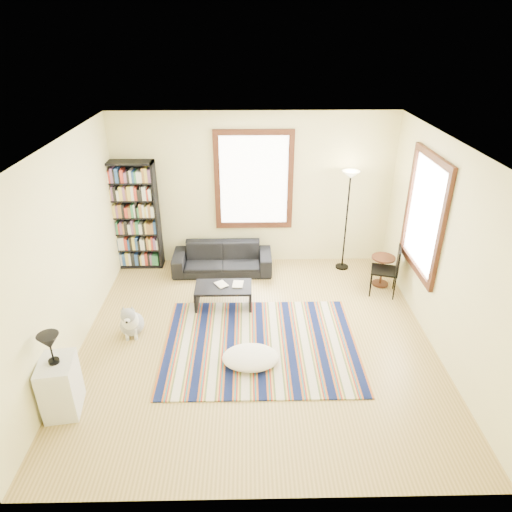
{
  "coord_description": "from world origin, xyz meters",
  "views": [
    {
      "loc": [
        -0.11,
        -5.35,
        4.09
      ],
      "look_at": [
        0.0,
        0.5,
        1.1
      ],
      "focal_mm": 32.0,
      "sensor_mm": 36.0,
      "label": 1
    }
  ],
  "objects_px": {
    "folding_chair": "(384,270)",
    "white_cabinet": "(60,386)",
    "bookshelf": "(134,216)",
    "dog": "(131,318)",
    "coffee_table": "(224,296)",
    "floor_cushion": "(251,357)",
    "side_table": "(382,271)",
    "sofa": "(222,259)",
    "floor_lamp": "(346,222)"
  },
  "relations": [
    {
      "from": "folding_chair",
      "to": "white_cabinet",
      "type": "bearing_deg",
      "value": -133.99
    },
    {
      "from": "bookshelf",
      "to": "dog",
      "type": "xyz_separation_m",
      "value": [
        0.34,
        -2.14,
        -0.73
      ]
    },
    {
      "from": "bookshelf",
      "to": "coffee_table",
      "type": "relative_size",
      "value": 2.22
    },
    {
      "from": "floor_cushion",
      "to": "bookshelf",
      "type": "bearing_deg",
      "value": 126.12
    },
    {
      "from": "bookshelf",
      "to": "side_table",
      "type": "xyz_separation_m",
      "value": [
        4.37,
        -0.8,
        -0.73
      ]
    },
    {
      "from": "sofa",
      "to": "floor_lamp",
      "type": "relative_size",
      "value": 0.96
    },
    {
      "from": "floor_cushion",
      "to": "side_table",
      "type": "distance_m",
      "value": 3.07
    },
    {
      "from": "bookshelf",
      "to": "folding_chair",
      "type": "bearing_deg",
      "value": -14.01
    },
    {
      "from": "floor_lamp",
      "to": "folding_chair",
      "type": "relative_size",
      "value": 2.16
    },
    {
      "from": "floor_cushion",
      "to": "floor_lamp",
      "type": "distance_m",
      "value": 3.3
    },
    {
      "from": "dog",
      "to": "floor_cushion",
      "type": "bearing_deg",
      "value": -27.33
    },
    {
      "from": "floor_lamp",
      "to": "side_table",
      "type": "relative_size",
      "value": 3.44
    },
    {
      "from": "side_table",
      "to": "bookshelf",
      "type": "bearing_deg",
      "value": 169.57
    },
    {
      "from": "bookshelf",
      "to": "dog",
      "type": "relative_size",
      "value": 3.71
    },
    {
      "from": "sofa",
      "to": "bookshelf",
      "type": "height_order",
      "value": "bookshelf"
    },
    {
      "from": "coffee_table",
      "to": "folding_chair",
      "type": "relative_size",
      "value": 1.05
    },
    {
      "from": "sofa",
      "to": "coffee_table",
      "type": "bearing_deg",
      "value": -86.56
    },
    {
      "from": "bookshelf",
      "to": "white_cabinet",
      "type": "distance_m",
      "value": 3.68
    },
    {
      "from": "side_table",
      "to": "coffee_table",
      "type": "bearing_deg",
      "value": -167.17
    },
    {
      "from": "side_table",
      "to": "folding_chair",
      "type": "xyz_separation_m",
      "value": [
        -0.05,
        -0.27,
        0.16
      ]
    },
    {
      "from": "coffee_table",
      "to": "dog",
      "type": "distance_m",
      "value": 1.5
    },
    {
      "from": "floor_cushion",
      "to": "dog",
      "type": "bearing_deg",
      "value": 157.9
    },
    {
      "from": "floor_lamp",
      "to": "side_table",
      "type": "distance_m",
      "value": 1.07
    },
    {
      "from": "floor_cushion",
      "to": "folding_chair",
      "type": "bearing_deg",
      "value": 38.26
    },
    {
      "from": "white_cabinet",
      "to": "coffee_table",
      "type": "bearing_deg",
      "value": 42.49
    },
    {
      "from": "bookshelf",
      "to": "coffee_table",
      "type": "height_order",
      "value": "bookshelf"
    },
    {
      "from": "floor_cushion",
      "to": "folding_chair",
      "type": "distance_m",
      "value": 2.87
    },
    {
      "from": "folding_chair",
      "to": "sofa",
      "type": "bearing_deg",
      "value": 179.83
    },
    {
      "from": "bookshelf",
      "to": "floor_lamp",
      "type": "bearing_deg",
      "value": -2.55
    },
    {
      "from": "floor_cushion",
      "to": "folding_chair",
      "type": "xyz_separation_m",
      "value": [
        2.24,
        1.77,
        0.33
      ]
    },
    {
      "from": "bookshelf",
      "to": "side_table",
      "type": "height_order",
      "value": "bookshelf"
    },
    {
      "from": "white_cabinet",
      "to": "folding_chair",
      "type": "bearing_deg",
      "value": 21.35
    },
    {
      "from": "floor_lamp",
      "to": "dog",
      "type": "height_order",
      "value": "floor_lamp"
    },
    {
      "from": "floor_cushion",
      "to": "floor_lamp",
      "type": "height_order",
      "value": "floor_lamp"
    },
    {
      "from": "coffee_table",
      "to": "dog",
      "type": "relative_size",
      "value": 1.67
    },
    {
      "from": "floor_lamp",
      "to": "white_cabinet",
      "type": "bearing_deg",
      "value": -138.86
    },
    {
      "from": "coffee_table",
      "to": "white_cabinet",
      "type": "relative_size",
      "value": 1.29
    },
    {
      "from": "coffee_table",
      "to": "floor_lamp",
      "type": "xyz_separation_m",
      "value": [
        2.16,
        1.25,
        0.75
      ]
    },
    {
      "from": "side_table",
      "to": "dog",
      "type": "height_order",
      "value": "side_table"
    },
    {
      "from": "coffee_table",
      "to": "dog",
      "type": "bearing_deg",
      "value": -151.23
    },
    {
      "from": "sofa",
      "to": "coffee_table",
      "type": "xyz_separation_m",
      "value": [
        0.07,
        -1.15,
        -0.08
      ]
    },
    {
      "from": "white_cabinet",
      "to": "dog",
      "type": "xyz_separation_m",
      "value": [
        0.48,
        1.48,
        -0.08
      ]
    },
    {
      "from": "white_cabinet",
      "to": "dog",
      "type": "distance_m",
      "value": 1.55
    },
    {
      "from": "sofa",
      "to": "side_table",
      "type": "relative_size",
      "value": 3.3
    },
    {
      "from": "coffee_table",
      "to": "bookshelf",
      "type": "bearing_deg",
      "value": 139.31
    },
    {
      "from": "sofa",
      "to": "floor_cushion",
      "type": "relative_size",
      "value": 2.33
    },
    {
      "from": "floor_lamp",
      "to": "dog",
      "type": "xyz_separation_m",
      "value": [
        -3.47,
        -1.97,
        -0.66
      ]
    },
    {
      "from": "coffee_table",
      "to": "side_table",
      "type": "bearing_deg",
      "value": 12.83
    },
    {
      "from": "side_table",
      "to": "white_cabinet",
      "type": "distance_m",
      "value": 5.31
    },
    {
      "from": "bookshelf",
      "to": "side_table",
      "type": "relative_size",
      "value": 3.7
    }
  ]
}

